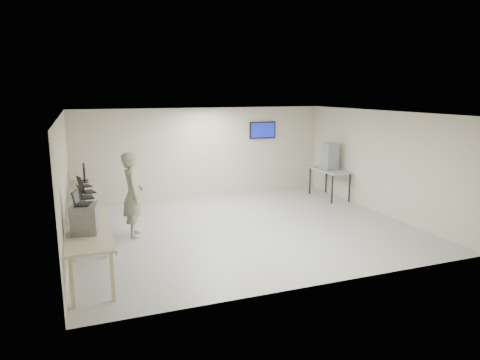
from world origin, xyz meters
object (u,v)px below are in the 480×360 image
object	(u,v)px
soldier	(133,195)
side_table	(330,172)
workbench	(87,208)
equipment_box	(85,219)

from	to	relation	value
soldier	side_table	xyz separation A→B (m)	(6.19, 1.57, -0.14)
workbench	soldier	size ratio (longest dim) A/B	3.05
side_table	equipment_box	bearing A→B (deg)	-152.50
equipment_box	side_table	bearing A→B (deg)	36.27
equipment_box	side_table	size ratio (longest dim) A/B	0.33
equipment_box	soldier	xyz separation A→B (m)	(1.06, 2.20, -0.17)
equipment_box	soldier	bearing A→B (deg)	73.01
workbench	equipment_box	bearing A→B (deg)	-91.86
soldier	side_table	bearing A→B (deg)	-70.71
workbench	soldier	bearing A→B (deg)	14.85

